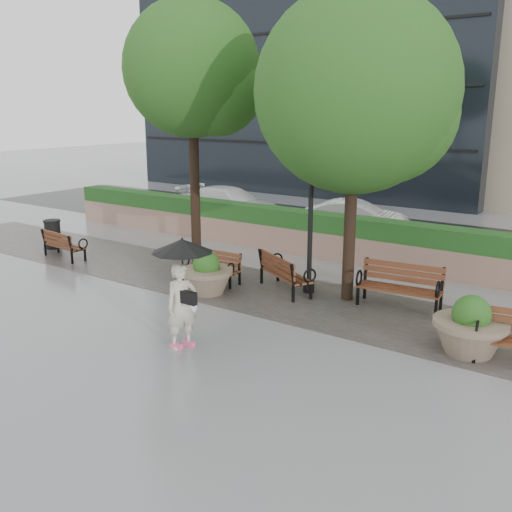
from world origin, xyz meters
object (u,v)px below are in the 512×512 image
Objects in this scene: pedestrian at (182,283)px; planter_left at (207,277)px; bench_1 at (212,273)px; lamppost at (310,221)px; planter_right at (470,331)px; car_left at (230,204)px; bench_3 at (399,295)px; trash_bin at (53,235)px; bench_0 at (64,250)px; car_right at (355,218)px; bench_2 at (285,281)px.

planter_left is at bearing 55.71° from pedestrian.
bench_1 is 0.38× the size of lamppost.
planter_right is at bearing -34.74° from pedestrian.
bench_3 is at bearing -123.15° from car_left.
lamppost is at bearing 14.51° from bench_1.
bench_3 reaches higher than trash_bin.
bench_1 is at bearing 174.00° from planter_right.
car_right is at bearing -119.83° from bench_0.
planter_left is at bearing -179.35° from planter_right.
bench_0 is 0.36× the size of car_left.
bench_2 is at bearing 11.22° from bench_1.
bench_2 is 1.35× the size of planter_right.
bench_2 is (7.26, 1.16, 0.03)m from bench_0.
bench_0 is at bearing 178.98° from planter_left.
car_left is 2.15× the size of pedestrian.
bench_2 is 0.95× the size of bench_3.
car_right reaches higher than bench_3.
bench_2 is 4.16m from pedestrian.
bench_0 is 1.04× the size of bench_1.
planter_left is 7.17m from trash_bin.
bench_2 is at bearing 39.99° from planter_left.
pedestrian is at bearing -60.23° from bench_1.
car_right is at bearing 89.65° from planter_left.
pedestrian is (1.75, -2.77, 0.87)m from planter_left.
planter_right is 0.30× the size of car_left.
pedestrian is (1.69, -11.08, 0.68)m from car_right.
planter_left is 0.95× the size of planter_right.
car_right reaches higher than bench_2.
bench_3 is 4.65m from planter_left.
planter_left reaches higher than bench_0.
lamppost is (9.17, 0.83, 1.38)m from trash_bin.
planter_right reaches higher than bench_3.
planter_right is 0.33× the size of lamppost.
lamppost reaches higher than bench_3.
trash_bin reaches higher than bench_1.
pedestrian reaches higher than bench_3.
car_left is (-4.95, 7.18, 0.42)m from bench_1.
bench_3 is at bearing 5.14° from trash_bin.
bench_2 is 0.87× the size of pedestrian.
bench_3 is 11.56m from car_left.
pedestrian reaches higher than car_right.
planter_right is at bearing -124.40° from car_left.
trash_bin is 0.22× the size of lamppost.
car_left is (-6.92, 6.71, 0.39)m from bench_2.
bench_2 is at bearing -165.49° from bench_0.
car_right reaches higher than planter_left.
pedestrian is at bearing -57.79° from planter_left.
bench_1 is 4.32m from pedestrian.
pedestrian reaches higher than trash_bin.
car_left is at bearing -86.99° from bench_0.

